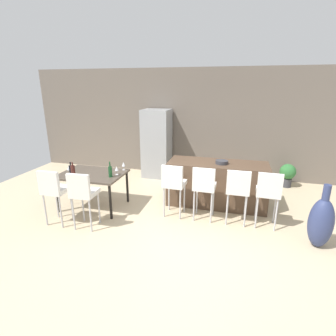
# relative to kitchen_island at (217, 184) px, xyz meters

# --- Properties ---
(ground_plane) EXTENTS (10.00, 10.00, 0.00)m
(ground_plane) POSITION_rel_kitchen_island_xyz_m (-0.58, -0.88, -0.46)
(ground_plane) COLOR #C6B28E
(back_wall) EXTENTS (10.00, 0.12, 2.90)m
(back_wall) POSITION_rel_kitchen_island_xyz_m (-0.58, 1.92, 0.99)
(back_wall) COLOR #665B51
(back_wall) RESTS_ON ground_plane
(kitchen_island) EXTENTS (2.04, 0.76, 0.92)m
(kitchen_island) POSITION_rel_kitchen_island_xyz_m (0.00, 0.00, 0.00)
(kitchen_island) COLOR #4C3828
(kitchen_island) RESTS_ON ground_plane
(bar_chair_left) EXTENTS (0.42, 0.42, 1.05)m
(bar_chair_left) POSITION_rel_kitchen_island_xyz_m (-0.75, -0.76, 0.24)
(bar_chair_left) COLOR silver
(bar_chair_left) RESTS_ON ground_plane
(bar_chair_middle) EXTENTS (0.41, 0.41, 1.05)m
(bar_chair_middle) POSITION_rel_kitchen_island_xyz_m (-0.18, -0.76, 0.24)
(bar_chair_middle) COLOR silver
(bar_chair_middle) RESTS_ON ground_plane
(bar_chair_right) EXTENTS (0.41, 0.41, 1.05)m
(bar_chair_right) POSITION_rel_kitchen_island_xyz_m (0.42, -0.76, 0.24)
(bar_chair_right) COLOR silver
(bar_chair_right) RESTS_ON ground_plane
(bar_chair_far) EXTENTS (0.42, 0.42, 1.05)m
(bar_chair_far) POSITION_rel_kitchen_island_xyz_m (0.93, -0.76, 0.24)
(bar_chair_far) COLOR silver
(bar_chair_far) RESTS_ON ground_plane
(dining_table) EXTENTS (1.27, 0.92, 0.74)m
(dining_table) POSITION_rel_kitchen_island_xyz_m (-2.45, -0.78, 0.21)
(dining_table) COLOR #4C4238
(dining_table) RESTS_ON ground_plane
(dining_chair_near) EXTENTS (0.40, 0.40, 1.05)m
(dining_chair_near) POSITION_rel_kitchen_island_xyz_m (-2.74, -1.60, 0.24)
(dining_chair_near) COLOR silver
(dining_chair_near) RESTS_ON ground_plane
(dining_chair_far) EXTENTS (0.42, 0.42, 1.05)m
(dining_chair_far) POSITION_rel_kitchen_island_xyz_m (-2.16, -1.60, 0.24)
(dining_chair_far) COLOR silver
(dining_chair_far) RESTS_ON ground_plane
(wine_bottle_right) EXTENTS (0.07, 0.07, 0.28)m
(wine_bottle_right) POSITION_rel_kitchen_island_xyz_m (-2.75, -1.04, 0.39)
(wine_bottle_right) COLOR black
(wine_bottle_right) RESTS_ON dining_table
(wine_bottle_middle) EXTENTS (0.07, 0.07, 0.31)m
(wine_bottle_middle) POSITION_rel_kitchen_island_xyz_m (-1.98, -0.90, 0.39)
(wine_bottle_middle) COLOR #194723
(wine_bottle_middle) RESTS_ON dining_table
(wine_bottle_left) EXTENTS (0.08, 0.08, 0.32)m
(wine_bottle_left) POSITION_rel_kitchen_island_xyz_m (-2.63, -1.14, 0.41)
(wine_bottle_left) COLOR #471E19
(wine_bottle_left) RESTS_ON dining_table
(wine_glass_far) EXTENTS (0.07, 0.07, 0.17)m
(wine_glass_far) POSITION_rel_kitchen_island_xyz_m (-1.93, -0.74, 0.40)
(wine_glass_far) COLOR silver
(wine_glass_far) RESTS_ON dining_table
(wine_glass_near) EXTENTS (0.07, 0.07, 0.17)m
(wine_glass_near) POSITION_rel_kitchen_island_xyz_m (-2.87, -0.93, 0.40)
(wine_glass_near) COLOR silver
(wine_glass_near) RESTS_ON dining_table
(wine_glass_end) EXTENTS (0.07, 0.07, 0.17)m
(wine_glass_end) POSITION_rel_kitchen_island_xyz_m (-1.92, -0.42, 0.40)
(wine_glass_end) COLOR silver
(wine_glass_end) RESTS_ON dining_table
(refrigerator) EXTENTS (0.72, 0.68, 1.84)m
(refrigerator) POSITION_rel_kitchen_island_xyz_m (-1.77, 1.48, 0.46)
(refrigerator) COLOR #939699
(refrigerator) RESTS_ON ground_plane
(fruit_bowl) EXTENTS (0.25, 0.25, 0.07)m
(fruit_bowl) POSITION_rel_kitchen_island_xyz_m (0.08, -0.05, 0.50)
(fruit_bowl) COLOR #333338
(fruit_bowl) RESTS_ON kitchen_island
(floor_vase) EXTENTS (0.36, 0.36, 1.04)m
(floor_vase) POSITION_rel_kitchen_island_xyz_m (1.68, -1.18, -0.04)
(floor_vase) COLOR navy
(floor_vase) RESTS_ON ground_plane
(potted_plant) EXTENTS (0.39, 0.39, 0.59)m
(potted_plant) POSITION_rel_kitchen_island_xyz_m (1.64, 1.47, -0.12)
(potted_plant) COLOR #38383D
(potted_plant) RESTS_ON ground_plane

